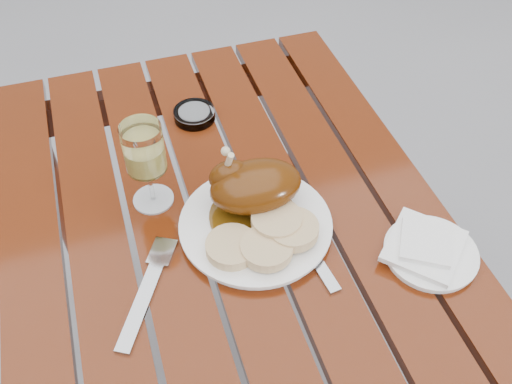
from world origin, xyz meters
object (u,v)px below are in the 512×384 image
(table, at_px, (238,342))
(wine_glass, at_px, (147,166))
(side_plate, at_px, (431,253))
(dinner_plate, at_px, (256,226))
(ashtray, at_px, (194,114))

(table, xyz_separation_m, wine_glass, (-0.12, 0.14, 0.47))
(side_plate, bearing_deg, table, 156.50)
(wine_glass, height_order, side_plate, wine_glass)
(dinner_plate, xyz_separation_m, wine_glass, (-0.16, 0.13, 0.08))
(wine_glass, height_order, ashtray, wine_glass)
(dinner_plate, distance_m, wine_glass, 0.22)
(table, bearing_deg, wine_glass, 130.47)
(wine_glass, bearing_deg, dinner_plate, -37.66)
(dinner_plate, height_order, side_plate, dinner_plate)
(dinner_plate, bearing_deg, side_plate, -28.91)
(side_plate, height_order, ashtray, ashtray)
(dinner_plate, height_order, wine_glass, wine_glass)
(wine_glass, bearing_deg, ashtray, 58.17)
(dinner_plate, relative_size, ashtray, 3.08)
(side_plate, bearing_deg, wine_glass, 147.59)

